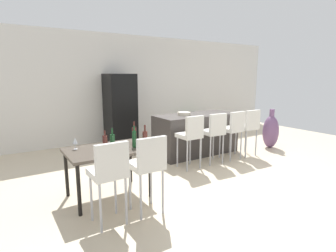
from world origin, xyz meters
TOP-DOWN VIEW (x-y plane):
  - ground_plane at (0.00, 0.00)m, footprint 10.00×10.00m
  - back_wall at (0.00, 3.04)m, footprint 10.00×0.12m
  - kitchen_island at (0.24, 0.73)m, footprint 1.94×0.79m
  - bar_chair_left at (-0.51, -0.05)m, footprint 0.41×0.41m
  - bar_chair_middle at (0.08, -0.05)m, footprint 0.43×0.43m
  - bar_chair_right at (0.63, -0.05)m, footprint 0.41×0.41m
  - bar_chair_far at (1.11, -0.05)m, footprint 0.42×0.42m
  - dining_table at (-2.30, -0.38)m, footprint 1.16×0.81m
  - dining_chair_near at (-2.56, -1.14)m, footprint 0.41×0.41m
  - dining_chair_far at (-2.04, -1.14)m, footprint 0.40×0.40m
  - wine_bottle_inner at (-1.92, -0.50)m, footprint 0.06×0.06m
  - wine_bottle_end at (-2.38, -0.52)m, footprint 0.07×0.07m
  - wine_bottle_right at (-2.24, -0.45)m, footprint 0.07×0.07m
  - wine_bottle_far at (-1.80, -0.25)m, footprint 0.07×0.07m
  - wine_bottle_near at (-1.80, -0.61)m, footprint 0.07×0.07m
  - wine_glass_left at (-2.70, -0.14)m, footprint 0.07×0.07m
  - refrigerator at (-0.84, 2.60)m, footprint 0.72×0.68m
  - fruit_bowl at (-0.07, 0.78)m, footprint 0.29×0.29m
  - floor_vase at (2.12, 0.10)m, footprint 0.39×0.39m
  - potted_plant at (1.69, 2.59)m, footprint 0.45×0.45m

SIDE VIEW (x-z plane):
  - ground_plane at x=0.00m, z-range 0.00..0.00m
  - potted_plant at x=1.69m, z-range 0.06..0.71m
  - floor_vase at x=2.12m, z-range -0.07..0.90m
  - kitchen_island at x=0.24m, z-range 0.00..0.92m
  - dining_table at x=-2.30m, z-range 0.29..1.03m
  - bar_chair_left at x=-0.51m, z-range 0.17..1.22m
  - bar_chair_middle at x=0.08m, z-range 0.17..1.22m
  - bar_chair_right at x=0.63m, z-range 0.17..1.22m
  - bar_chair_far at x=1.11m, z-range 0.17..1.22m
  - dining_chair_near at x=-2.56m, z-range 0.17..1.22m
  - dining_chair_far at x=-2.04m, z-range 0.17..1.22m
  - wine_bottle_right at x=-2.24m, z-range 0.70..1.02m
  - wine_bottle_end at x=-2.38m, z-range 0.71..1.02m
  - wine_glass_left at x=-2.70m, z-range 0.78..0.95m
  - wine_bottle_inner at x=-1.92m, z-range 0.71..1.03m
  - wine_bottle_near at x=-1.80m, z-range 0.70..1.04m
  - wine_bottle_far at x=-1.80m, z-range 0.70..1.04m
  - refrigerator at x=-0.84m, z-range 0.00..1.84m
  - fruit_bowl at x=-0.07m, z-range 0.92..0.99m
  - back_wall at x=0.00m, z-range 0.00..2.90m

